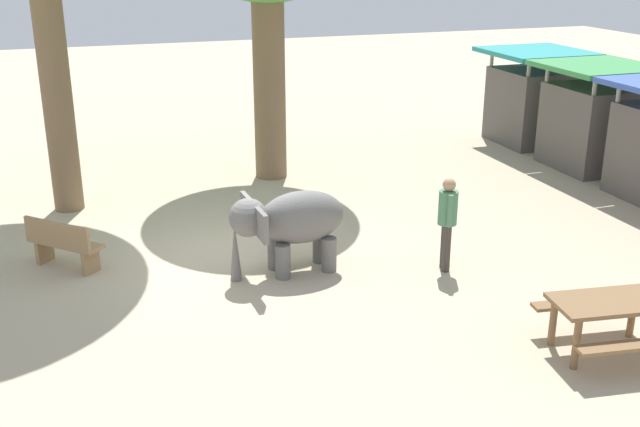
# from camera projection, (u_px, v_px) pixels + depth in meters

# --- Properties ---
(ground_plane) EXTENTS (60.00, 60.00, 0.00)m
(ground_plane) POSITION_uv_depth(u_px,v_px,m) (231.00, 257.00, 13.55)
(ground_plane) COLOR #BAA88C
(elephant) EXTENTS (1.36, 2.01, 1.40)m
(elephant) POSITION_uv_depth(u_px,v_px,m) (290.00, 222.00, 12.67)
(elephant) COLOR slate
(elephant) RESTS_ON ground_plane
(person_handler) EXTENTS (0.49, 0.32, 1.62)m
(person_handler) POSITION_uv_depth(u_px,v_px,m) (447.00, 217.00, 12.74)
(person_handler) COLOR #3F3833
(person_handler) RESTS_ON ground_plane
(wooden_bench) EXTENTS (1.28, 1.26, 0.88)m
(wooden_bench) POSITION_uv_depth(u_px,v_px,m) (63.00, 243.00, 12.92)
(wooden_bench) COLOR #9E7A51
(wooden_bench) RESTS_ON ground_plane
(picnic_table_near) EXTENTS (1.67, 1.69, 0.78)m
(picnic_table_near) POSITION_uv_depth(u_px,v_px,m) (608.00, 313.00, 10.24)
(picnic_table_near) COLOR brown
(picnic_table_near) RESTS_ON ground_plane
(market_stall_teal) EXTENTS (2.50, 2.50, 2.52)m
(market_stall_teal) POSITION_uv_depth(u_px,v_px,m) (532.00, 102.00, 20.81)
(market_stall_teal) COLOR #59514C
(market_stall_teal) RESTS_ON ground_plane
(market_stall_green) EXTENTS (2.50, 2.50, 2.52)m
(market_stall_green) POSITION_uv_depth(u_px,v_px,m) (594.00, 122.00, 18.49)
(market_stall_green) COLOR #59514C
(market_stall_green) RESTS_ON ground_plane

